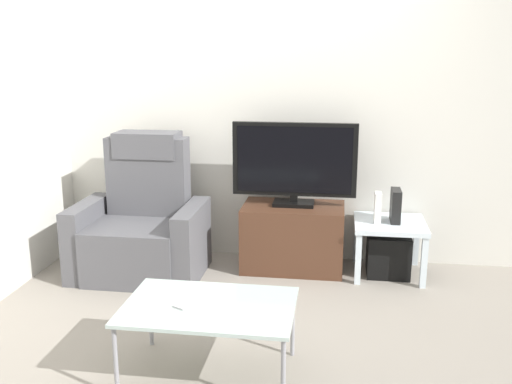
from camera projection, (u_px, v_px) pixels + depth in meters
The scene contains 11 objects.
ground_plane at pixel (264, 311), 3.87m from camera, with size 6.40×6.40×0.00m, color gray.
wall_back at pixel (283, 102), 4.65m from camera, with size 6.40×0.06×2.60m, color silver.
tv_stand at pixel (293, 237), 4.59m from camera, with size 0.80×0.48×0.52m.
television at pixel (294, 162), 4.46m from camera, with size 0.97×0.20×0.65m.
recliner_armchair at pixel (142, 226), 4.50m from camera, with size 0.98×0.78×1.08m.
side_table at pixel (390, 230), 4.44m from camera, with size 0.54×0.54×0.43m.
subwoofer_box at pixel (388, 254), 4.49m from camera, with size 0.32×0.32×0.32m, color black.
book_upright at pixel (378, 207), 4.39m from camera, with size 0.05×0.13×0.23m, color white.
game_console at pixel (396, 206), 4.40m from camera, with size 0.07×0.20×0.25m, color black.
coffee_table at pixel (209, 309), 3.03m from camera, with size 0.90×0.60×0.41m.
cell_phone at pixel (187, 303), 3.03m from camera, with size 0.07×0.15×0.01m, color #B7B7BC.
Camera 1 is at (0.47, -3.54, 1.71)m, focal length 40.41 mm.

